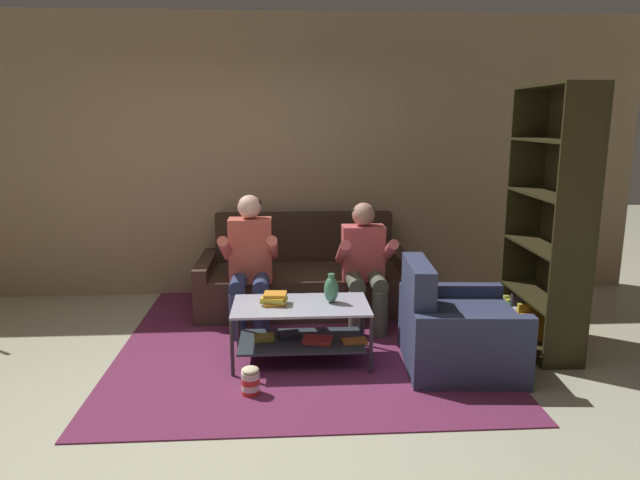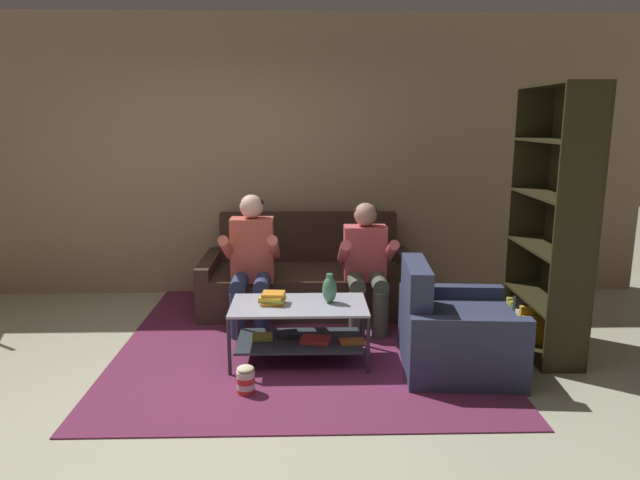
{
  "view_description": "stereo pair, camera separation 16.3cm",
  "coord_description": "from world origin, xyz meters",
  "px_view_note": "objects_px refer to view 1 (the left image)",
  "views": [
    {
      "loc": [
        0.43,
        -3.58,
        1.84
      ],
      "look_at": [
        0.72,
        0.99,
        0.87
      ],
      "focal_mm": 32.0,
      "sensor_mm": 36.0,
      "label": 1
    },
    {
      "loc": [
        0.6,
        -3.59,
        1.84
      ],
      "look_at": [
        0.72,
        0.99,
        0.87
      ],
      "focal_mm": 32.0,
      "sensor_mm": 36.0,
      "label": 2
    }
  ],
  "objects_px": {
    "armchair": "(456,332)",
    "popcorn_tub": "(250,381)",
    "coffee_table": "(301,324)",
    "book_stack": "(274,299)",
    "person_seated_right": "(365,261)",
    "bookshelf": "(549,242)",
    "vase": "(331,289)",
    "person_seated_left": "(250,259)",
    "couch": "(305,279)"
  },
  "relations": [
    {
      "from": "person_seated_right",
      "to": "bookshelf",
      "type": "height_order",
      "value": "bookshelf"
    },
    {
      "from": "couch",
      "to": "coffee_table",
      "type": "height_order",
      "value": "couch"
    },
    {
      "from": "couch",
      "to": "book_stack",
      "type": "height_order",
      "value": "couch"
    },
    {
      "from": "coffee_table",
      "to": "book_stack",
      "type": "relative_size",
      "value": 4.84
    },
    {
      "from": "person_seated_right",
      "to": "coffee_table",
      "type": "relative_size",
      "value": 1.07
    },
    {
      "from": "vase",
      "to": "armchair",
      "type": "relative_size",
      "value": 0.24
    },
    {
      "from": "armchair",
      "to": "popcorn_tub",
      "type": "distance_m",
      "value": 1.58
    },
    {
      "from": "person_seated_left",
      "to": "bookshelf",
      "type": "height_order",
      "value": "bookshelf"
    },
    {
      "from": "popcorn_tub",
      "to": "vase",
      "type": "bearing_deg",
      "value": 44.29
    },
    {
      "from": "vase",
      "to": "person_seated_right",
      "type": "bearing_deg",
      "value": 63.29
    },
    {
      "from": "person_seated_right",
      "to": "popcorn_tub",
      "type": "relative_size",
      "value": 5.45
    },
    {
      "from": "coffee_table",
      "to": "armchair",
      "type": "bearing_deg",
      "value": -8.35
    },
    {
      "from": "vase",
      "to": "book_stack",
      "type": "xyz_separation_m",
      "value": [
        -0.44,
        -0.01,
        -0.06
      ]
    },
    {
      "from": "couch",
      "to": "bookshelf",
      "type": "height_order",
      "value": "bookshelf"
    },
    {
      "from": "coffee_table",
      "to": "popcorn_tub",
      "type": "bearing_deg",
      "value": -123.49
    },
    {
      "from": "couch",
      "to": "popcorn_tub",
      "type": "xyz_separation_m",
      "value": [
        -0.44,
        -1.86,
        -0.18
      ]
    },
    {
      "from": "book_stack",
      "to": "bookshelf",
      "type": "relative_size",
      "value": 0.1
    },
    {
      "from": "couch",
      "to": "coffee_table",
      "type": "distance_m",
      "value": 1.31
    },
    {
      "from": "person_seated_right",
      "to": "vase",
      "type": "height_order",
      "value": "person_seated_right"
    },
    {
      "from": "coffee_table",
      "to": "armchair",
      "type": "distance_m",
      "value": 1.17
    },
    {
      "from": "armchair",
      "to": "popcorn_tub",
      "type": "height_order",
      "value": "armchair"
    },
    {
      "from": "vase",
      "to": "bookshelf",
      "type": "relative_size",
      "value": 0.11
    },
    {
      "from": "couch",
      "to": "armchair",
      "type": "relative_size",
      "value": 2.2
    },
    {
      "from": "book_stack",
      "to": "armchair",
      "type": "xyz_separation_m",
      "value": [
        1.37,
        -0.19,
        -0.23
      ]
    },
    {
      "from": "couch",
      "to": "book_stack",
      "type": "xyz_separation_m",
      "value": [
        -0.29,
        -1.29,
        0.22
      ]
    },
    {
      "from": "person_seated_right",
      "to": "bookshelf",
      "type": "relative_size",
      "value": 0.53
    },
    {
      "from": "armchair",
      "to": "book_stack",
      "type": "bearing_deg",
      "value": 172.18
    },
    {
      "from": "armchair",
      "to": "person_seated_right",
      "type": "bearing_deg",
      "value": 122.09
    },
    {
      "from": "coffee_table",
      "to": "book_stack",
      "type": "bearing_deg",
      "value": 175.2
    },
    {
      "from": "book_stack",
      "to": "couch",
      "type": "bearing_deg",
      "value": 77.52
    },
    {
      "from": "popcorn_tub",
      "to": "armchair",
      "type": "bearing_deg",
      "value": 13.98
    },
    {
      "from": "person_seated_left",
      "to": "person_seated_right",
      "type": "height_order",
      "value": "person_seated_left"
    },
    {
      "from": "coffee_table",
      "to": "person_seated_left",
      "type": "bearing_deg",
      "value": 119.81
    },
    {
      "from": "person_seated_left",
      "to": "popcorn_tub",
      "type": "xyz_separation_m",
      "value": [
        0.06,
        -1.3,
        -0.54
      ]
    },
    {
      "from": "couch",
      "to": "armchair",
      "type": "xyz_separation_m",
      "value": [
        1.08,
        -1.48,
        -0.01
      ]
    },
    {
      "from": "person_seated_left",
      "to": "book_stack",
      "type": "height_order",
      "value": "person_seated_left"
    },
    {
      "from": "person_seated_left",
      "to": "vase",
      "type": "distance_m",
      "value": 0.98
    },
    {
      "from": "person_seated_right",
      "to": "popcorn_tub",
      "type": "xyz_separation_m",
      "value": [
        -0.95,
        -1.29,
        -0.5
      ]
    },
    {
      "from": "person_seated_right",
      "to": "armchair",
      "type": "relative_size",
      "value": 1.19
    },
    {
      "from": "book_stack",
      "to": "person_seated_right",
      "type": "bearing_deg",
      "value": 42.3
    },
    {
      "from": "vase",
      "to": "bookshelf",
      "type": "distance_m",
      "value": 1.82
    },
    {
      "from": "bookshelf",
      "to": "popcorn_tub",
      "type": "height_order",
      "value": "bookshelf"
    },
    {
      "from": "person_seated_right",
      "to": "bookshelf",
      "type": "bearing_deg",
      "value": -19.66
    },
    {
      "from": "person_seated_left",
      "to": "armchair",
      "type": "xyz_separation_m",
      "value": [
        1.59,
        -0.92,
        -0.37
      ]
    },
    {
      "from": "person_seated_right",
      "to": "book_stack",
      "type": "distance_m",
      "value": 1.08
    },
    {
      "from": "couch",
      "to": "person_seated_right",
      "type": "xyz_separation_m",
      "value": [
        0.51,
        -0.57,
        0.32
      ]
    },
    {
      "from": "person_seated_left",
      "to": "bookshelf",
      "type": "distance_m",
      "value": 2.51
    },
    {
      "from": "person_seated_right",
      "to": "coffee_table",
      "type": "height_order",
      "value": "person_seated_right"
    },
    {
      "from": "popcorn_tub",
      "to": "coffee_table",
      "type": "bearing_deg",
      "value": 56.51
    },
    {
      "from": "vase",
      "to": "bookshelf",
      "type": "xyz_separation_m",
      "value": [
        1.79,
        0.2,
        0.31
      ]
    }
  ]
}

